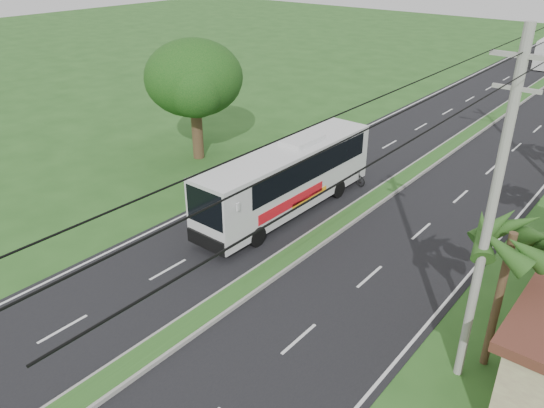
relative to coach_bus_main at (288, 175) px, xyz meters
The scene contains 9 objects.
ground 8.43m from the coach_bus_main, 69.32° to the right, with size 180.00×180.00×0.00m, color #28531E.
road_asphalt 12.84m from the coach_bus_main, 76.83° to the left, with size 14.00×160.00×0.02m, color black.
median_strip 12.83m from the coach_bus_main, 76.83° to the left, with size 1.20×160.00×0.18m.
lane_edge_left 13.08m from the coach_bus_main, 107.15° to the left, with size 0.12×160.00×0.01m, color silver.
palm_verge_a 13.05m from the coach_bus_main, 21.37° to the right, with size 2.40×2.40×5.45m.
shade_tree 9.98m from the coach_bus_main, 165.62° to the left, with size 6.30×6.00×7.54m.
utility_pole_a 13.22m from the coach_bus_main, 26.39° to the right, with size 1.60×0.28×11.00m.
coach_bus_main is the anchor object (origin of this frame).
motorcyclist 5.25m from the coach_bus_main, 80.01° to the left, with size 1.74×0.71×2.44m.
Camera 1 is at (12.01, -11.99, 12.73)m, focal length 35.00 mm.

